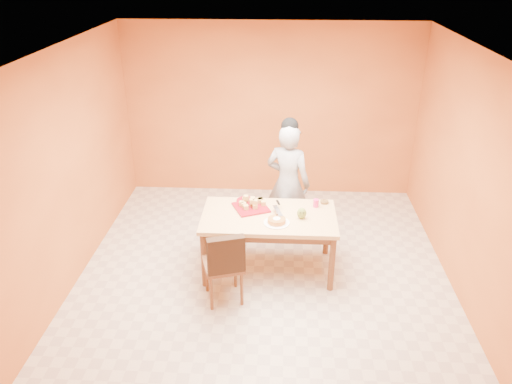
# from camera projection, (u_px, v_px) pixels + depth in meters

# --- Properties ---
(floor) EXTENTS (5.00, 5.00, 0.00)m
(floor) POSITION_uv_depth(u_px,v_px,m) (263.00, 279.00, 6.06)
(floor) COLOR #BCAFA0
(floor) RESTS_ON ground
(ceiling) EXTENTS (5.00, 5.00, 0.00)m
(ceiling) POSITION_uv_depth(u_px,v_px,m) (265.00, 53.00, 4.87)
(ceiling) COLOR white
(ceiling) RESTS_ON wall_back
(wall_back) EXTENTS (4.50, 0.00, 4.50)m
(wall_back) POSITION_uv_depth(u_px,v_px,m) (271.00, 111.00, 7.70)
(wall_back) COLOR orange
(wall_back) RESTS_ON floor
(wall_left) EXTENTS (0.00, 5.00, 5.00)m
(wall_left) POSITION_uv_depth(u_px,v_px,m) (63.00, 174.00, 5.57)
(wall_left) COLOR orange
(wall_left) RESTS_ON floor
(wall_right) EXTENTS (0.00, 5.00, 5.00)m
(wall_right) POSITION_uv_depth(u_px,v_px,m) (473.00, 183.00, 5.35)
(wall_right) COLOR orange
(wall_right) RESTS_ON floor
(dining_table) EXTENTS (1.60, 0.90, 0.76)m
(dining_table) POSITION_uv_depth(u_px,v_px,m) (269.00, 222.00, 5.98)
(dining_table) COLOR #E9BF79
(dining_table) RESTS_ON floor
(dining_chair) EXTENTS (0.54, 0.60, 0.92)m
(dining_chair) POSITION_uv_depth(u_px,v_px,m) (223.00, 264.00, 5.52)
(dining_chair) COLOR brown
(dining_chair) RESTS_ON floor
(pastry_pile) EXTENTS (0.34, 0.34, 0.11)m
(pastry_pile) POSITION_uv_depth(u_px,v_px,m) (251.00, 203.00, 6.06)
(pastry_pile) COLOR tan
(pastry_pile) RESTS_ON pastry_platter
(person) EXTENTS (0.70, 0.58, 1.65)m
(person) POSITION_uv_depth(u_px,v_px,m) (288.00, 183.00, 6.58)
(person) COLOR #9C9C9F
(person) RESTS_ON floor
(pastry_platter) EXTENTS (0.50, 0.50, 0.02)m
(pastry_platter) POSITION_uv_depth(u_px,v_px,m) (251.00, 207.00, 6.09)
(pastry_platter) COLOR maroon
(pastry_platter) RESTS_ON dining_table
(red_dinner_plate) EXTENTS (0.31, 0.31, 0.01)m
(red_dinner_plate) POSITION_uv_depth(u_px,v_px,m) (246.00, 201.00, 6.26)
(red_dinner_plate) COLOR maroon
(red_dinner_plate) RESTS_ON dining_table
(white_cake_plate) EXTENTS (0.34, 0.34, 0.01)m
(white_cake_plate) POSITION_uv_depth(u_px,v_px,m) (277.00, 223.00, 5.76)
(white_cake_plate) COLOR white
(white_cake_plate) RESTS_ON dining_table
(sponge_cake) EXTENTS (0.27, 0.27, 0.05)m
(sponge_cake) POSITION_uv_depth(u_px,v_px,m) (277.00, 221.00, 5.74)
(sponge_cake) COLOR #C58333
(sponge_cake) RESTS_ON white_cake_plate
(cake_server) EXTENTS (0.13, 0.29, 0.01)m
(cake_server) POSITION_uv_depth(u_px,v_px,m) (278.00, 211.00, 5.89)
(cake_server) COLOR white
(cake_server) RESTS_ON sponge_cake
(egg_ornament) EXTENTS (0.13, 0.12, 0.14)m
(egg_ornament) POSITION_uv_depth(u_px,v_px,m) (302.00, 213.00, 5.83)
(egg_ornament) COLOR olive
(egg_ornament) RESTS_ON dining_table
(magenta_glass) EXTENTS (0.09, 0.09, 0.10)m
(magenta_glass) POSITION_uv_depth(u_px,v_px,m) (316.00, 203.00, 6.11)
(magenta_glass) COLOR #D82069
(magenta_glass) RESTS_ON dining_table
(checker_tin) EXTENTS (0.13, 0.13, 0.03)m
(checker_tin) POSITION_uv_depth(u_px,v_px,m) (324.00, 202.00, 6.21)
(checker_tin) COLOR #311A0D
(checker_tin) RESTS_ON dining_table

